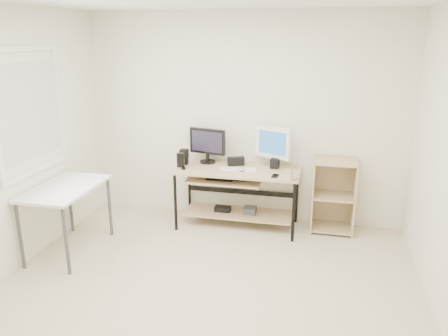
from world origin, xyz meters
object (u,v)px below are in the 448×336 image
at_px(desk, 236,185).
at_px(black_monitor, 207,143).
at_px(white_imac, 273,144).
at_px(side_table, 65,194).
at_px(shelf_unit, 333,195).
at_px(audio_controller, 181,160).

distance_m(desk, black_monitor, 0.64).
bearing_deg(white_imac, side_table, -125.87).
xyz_separation_m(side_table, shelf_unit, (2.83, 1.22, -0.22)).
bearing_deg(white_imac, audio_controller, -142.66).
distance_m(side_table, shelf_unit, 3.09).
height_order(desk, black_monitor, black_monitor).
xyz_separation_m(side_table, audio_controller, (0.98, 0.98, 0.17)).
distance_m(shelf_unit, white_imac, 0.96).
bearing_deg(audio_controller, white_imac, 8.21).
distance_m(side_table, black_monitor, 1.79).
height_order(black_monitor, white_imac, white_imac).
height_order(shelf_unit, audio_controller, audio_controller).
height_order(side_table, shelf_unit, shelf_unit).
bearing_deg(shelf_unit, desk, -172.23).
distance_m(shelf_unit, audio_controller, 1.90).
height_order(shelf_unit, white_imac, white_imac).
bearing_deg(side_table, shelf_unit, 23.33).
distance_m(desk, side_table, 1.97).
height_order(desk, white_imac, white_imac).
relative_size(black_monitor, audio_controller, 2.68).
distance_m(desk, white_imac, 0.68).
bearing_deg(black_monitor, shelf_unit, 12.41).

